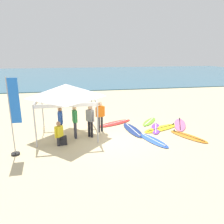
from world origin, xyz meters
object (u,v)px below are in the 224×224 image
object	(u,v)px
canopy_tent	(66,91)
surfboard_blue	(153,140)
surfboard_lime	(149,122)
person_green	(75,120)
gear_bag_near_tent	(64,140)
surfboard_orange	(188,136)
surfboard_pink	(180,124)
surfboard_red	(115,123)
surfboard_yellow	(161,128)
surfboard_purple	(156,128)
person_grey	(90,119)
surfboard_navy	(133,130)
person_blue	(61,121)
person_yellow	(59,132)
person_orange	(100,115)
banner_flag	(14,120)

from	to	relation	value
canopy_tent	surfboard_blue	bearing A→B (deg)	-22.69
canopy_tent	surfboard_lime	xyz separation A→B (m)	(5.07, 1.14, -2.35)
person_green	gear_bag_near_tent	bearing A→B (deg)	-136.13
surfboard_orange	surfboard_pink	distance (m)	1.95
surfboard_red	gear_bag_near_tent	xyz separation A→B (m)	(-3.07, -2.45, 0.10)
surfboard_yellow	surfboard_orange	bearing A→B (deg)	-58.41
surfboard_purple	person_grey	bearing A→B (deg)	-172.23
surfboard_navy	surfboard_pink	xyz separation A→B (m)	(3.11, 0.39, -0.00)
surfboard_lime	gear_bag_near_tent	distance (m)	5.79
surfboard_orange	person_grey	distance (m)	5.25
person_blue	person_yellow	bearing A→B (deg)	-95.14
person_blue	person_green	size ratio (longest dim) A/B	1.00
person_orange	gear_bag_near_tent	xyz separation A→B (m)	(-2.00, -1.26, -0.85)
surfboard_lime	person_orange	distance (m)	3.60
person_blue	gear_bag_near_tent	world-z (taller)	person_blue
surfboard_purple	person_yellow	bearing A→B (deg)	-166.49
surfboard_lime	person_grey	xyz separation A→B (m)	(-3.92, -1.79, 0.95)
surfboard_blue	person_grey	size ratio (longest dim) A/B	1.32
person_green	person_yellow	distance (m)	1.16
surfboard_navy	surfboard_red	world-z (taller)	same
canopy_tent	surfboard_blue	world-z (taller)	canopy_tent
surfboard_red	surfboard_orange	size ratio (longest dim) A/B	1.09
surfboard_lime	person_yellow	bearing A→B (deg)	-154.87
surfboard_red	person_grey	size ratio (longest dim) A/B	1.42
canopy_tent	surfboard_purple	xyz separation A→B (m)	(5.00, -0.13, -2.35)
person_green	person_yellow	size ratio (longest dim) A/B	1.43
banner_flag	person_yellow	bearing A→B (deg)	20.73
surfboard_navy	surfboard_purple	world-z (taller)	same
surfboard_orange	person_blue	size ratio (longest dim) A/B	1.31
person_blue	person_orange	world-z (taller)	same
canopy_tent	banner_flag	distance (m)	3.11
surfboard_orange	surfboard_pink	bearing A→B (deg)	75.00
surfboard_blue	banner_flag	xyz separation A→B (m)	(-6.36, -0.33, 1.54)
person_green	canopy_tent	bearing A→B (deg)	120.76
person_blue	person_grey	world-z (taller)	same
surfboard_navy	surfboard_red	xyz separation A→B (m)	(-0.76, 1.37, 0.00)
person_blue	person_yellow	xyz separation A→B (m)	(-0.06, -0.71, -0.33)
surfboard_lime	person_yellow	distance (m)	6.07
person_orange	banner_flag	size ratio (longest dim) A/B	0.50
surfboard_lime	person_green	bearing A→B (deg)	-159.36
surfboard_lime	surfboard_yellow	world-z (taller)	same
surfboard_navy	surfboard_red	bearing A→B (deg)	119.09
surfboard_orange	person_grey	world-z (taller)	person_grey
person_orange	surfboard_orange	bearing A→B (deg)	-20.59
surfboard_blue	gear_bag_near_tent	bearing A→B (deg)	172.87
surfboard_blue	person_blue	xyz separation A→B (m)	(-4.55, 1.04, 0.95)
surfboard_orange	gear_bag_near_tent	bearing A→B (deg)	176.36
canopy_tent	surfboard_yellow	xyz separation A→B (m)	(5.33, -0.16, -2.35)
surfboard_purple	surfboard_orange	bearing A→B (deg)	-50.61
canopy_tent	surfboard_purple	world-z (taller)	canopy_tent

